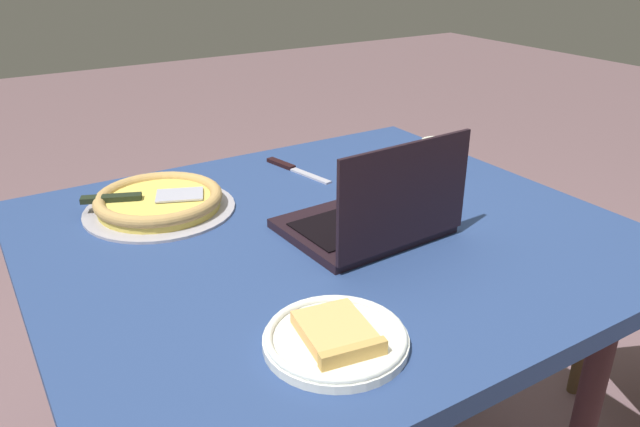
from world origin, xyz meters
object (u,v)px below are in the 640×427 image
Objects in this scene: laptop at (374,217)px; pizza_tray at (159,201)px; table_knife at (292,168)px; drink_cup at (435,156)px; pizza_plate at (336,338)px; dining_table at (327,264)px.

laptop is 0.97× the size of pizza_tray.
laptop reaches higher than table_knife.
laptop reaches higher than drink_cup.
pizza_plate is 0.76m from drink_cup.
pizza_tray is at bearing -47.27° from laptop.
laptop is at bearing 31.24° from drink_cup.
pizza_tray is (0.06, -0.60, 0.01)m from pizza_plate.
dining_table is 0.39m from pizza_plate.
drink_cup is (-0.66, 0.14, 0.02)m from pizza_tray.
drink_cup is at bearing -148.76° from laptop.
pizza_plate is 0.61m from pizza_tray.
dining_table is at bearing -120.54° from pizza_plate.
drink_cup is at bearing 144.78° from table_knife.
laptop is 3.72× the size of drink_cup.
pizza_plate is 2.53× the size of drink_cup.
drink_cup reaches higher than pizza_plate.
pizza_plate is at bearing 65.60° from table_knife.
pizza_tray reaches higher than dining_table.
pizza_plate is 0.74m from table_knife.
laptop reaches higher than pizza_tray.
laptop is at bearing -134.83° from pizza_plate.
pizza_tray reaches higher than pizza_plate.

